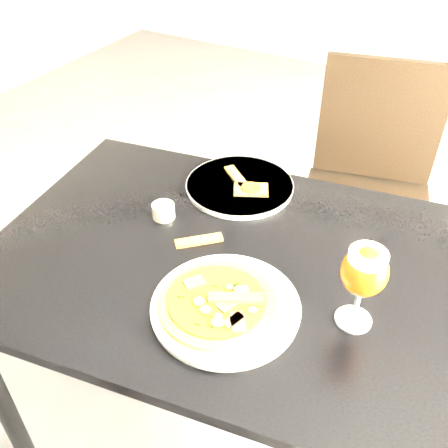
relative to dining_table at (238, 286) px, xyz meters
The scene contains 10 objects.
ground 0.75m from the dining_table, 140.41° to the left, with size 6.00×6.00×0.00m, color #59585B.
dining_table is the anchor object (origin of this frame).
chair_far 0.78m from the dining_table, 80.71° to the left, with size 0.53×0.53×0.96m.
plate_main 0.19m from the dining_table, 72.32° to the right, with size 0.31×0.31×0.02m, color white.
pizza 0.20m from the dining_table, 77.95° to the right, with size 0.25×0.25×0.03m.
plate_second 0.31m from the dining_table, 117.46° to the left, with size 0.30×0.30×0.02m, color white.
crust_scraps 0.30m from the dining_table, 113.89° to the left, with size 0.17×0.13×0.01m.
loose_crust 0.15m from the dining_table, behind, with size 0.12×0.03×0.01m, color brown.
sauce_cup 0.28m from the dining_table, 169.10° to the left, with size 0.06×0.06×0.04m.
beer_glass 0.38m from the dining_table, 10.16° to the right, with size 0.09×0.09×0.19m.
Camera 1 is at (0.67, -1.01, 1.55)m, focal length 40.00 mm.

